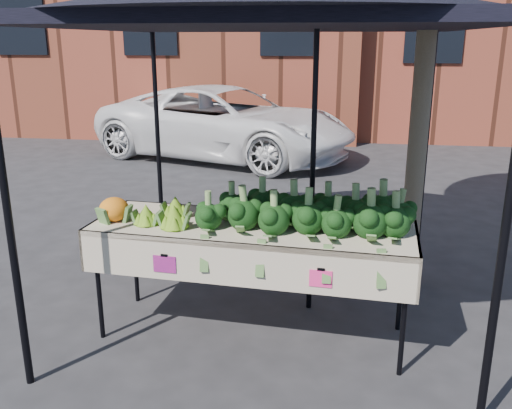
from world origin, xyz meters
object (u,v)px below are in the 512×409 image
at_px(table, 252,281).
at_px(canopy, 271,148).
at_px(street_tree, 429,11).
at_px(vehicle, 224,24).

xyz_separation_m(table, canopy, (0.07, 0.58, 0.92)).
relative_size(table, canopy, 0.78).
bearing_deg(street_tree, vehicle, 118.18).
bearing_deg(canopy, vehicle, 105.14).
height_order(table, vehicle, vehicle).
bearing_deg(table, vehicle, 103.31).
relative_size(table, street_tree, 0.50).
height_order(table, canopy, canopy).
xyz_separation_m(table, street_tree, (1.31, 1.21, 2.00)).
height_order(vehicle, street_tree, vehicle).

